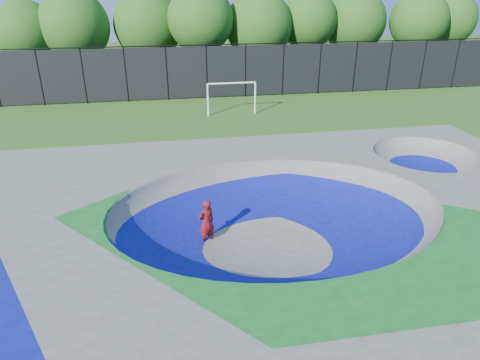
% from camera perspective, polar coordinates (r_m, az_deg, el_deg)
% --- Properties ---
extents(ground, '(120.00, 120.00, 0.00)m').
position_cam_1_polar(ground, '(14.75, 4.74, -8.48)').
color(ground, '#305417').
rests_on(ground, ground).
extents(skate_deck, '(22.00, 14.00, 1.50)m').
position_cam_1_polar(skate_deck, '(14.36, 4.85, -5.97)').
color(skate_deck, gray).
rests_on(skate_deck, ground).
extents(skater, '(0.72, 0.64, 1.65)m').
position_cam_1_polar(skater, '(14.33, -4.48, -5.67)').
color(skater, red).
rests_on(skater, ground).
extents(skateboard, '(0.78, 0.59, 0.05)m').
position_cam_1_polar(skateboard, '(14.75, -4.38, -8.36)').
color(skateboard, black).
rests_on(skateboard, ground).
extents(soccer_goal, '(3.33, 0.12, 2.20)m').
position_cam_1_polar(soccer_goal, '(29.05, -1.11, 11.61)').
color(soccer_goal, white).
rests_on(soccer_goal, ground).
extents(fence, '(48.09, 0.09, 4.04)m').
position_cam_1_polar(fence, '(33.62, -4.45, 14.30)').
color(fence, black).
rests_on(fence, ground).
extents(treeline, '(51.83, 7.96, 8.54)m').
position_cam_1_polar(treeline, '(38.62, -3.67, 20.16)').
color(treeline, '#452F22').
rests_on(treeline, ground).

